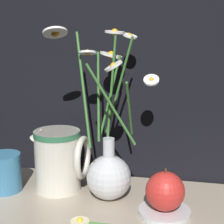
{
  "coord_description": "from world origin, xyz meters",
  "views": [
    {
      "loc": [
        0.15,
        -0.7,
        0.37
      ],
      "look_at": [
        -0.0,
        0.0,
        0.21
      ],
      "focal_mm": 60.0,
      "sensor_mm": 36.0,
      "label": 1
    }
  ],
  "objects_px": {
    "vase_with_flowers": "(108,167)",
    "yellow_mug": "(3,172)",
    "orange_fruit": "(165,191)",
    "ceramic_pitcher": "(59,158)"
  },
  "relations": [
    {
      "from": "yellow_mug",
      "to": "ceramic_pitcher",
      "type": "distance_m",
      "value": 0.13
    },
    {
      "from": "vase_with_flowers",
      "to": "orange_fruit",
      "type": "relative_size",
      "value": 4.25
    },
    {
      "from": "vase_with_flowers",
      "to": "yellow_mug",
      "type": "distance_m",
      "value": 0.24
    },
    {
      "from": "vase_with_flowers",
      "to": "yellow_mug",
      "type": "relative_size",
      "value": 4.25
    },
    {
      "from": "yellow_mug",
      "to": "ceramic_pitcher",
      "type": "bearing_deg",
      "value": 14.73
    },
    {
      "from": "ceramic_pitcher",
      "to": "orange_fruit",
      "type": "relative_size",
      "value": 1.73
    },
    {
      "from": "yellow_mug",
      "to": "orange_fruit",
      "type": "distance_m",
      "value": 0.36
    },
    {
      "from": "orange_fruit",
      "to": "vase_with_flowers",
      "type": "bearing_deg",
      "value": 159.49
    },
    {
      "from": "vase_with_flowers",
      "to": "orange_fruit",
      "type": "distance_m",
      "value": 0.13
    },
    {
      "from": "yellow_mug",
      "to": "orange_fruit",
      "type": "xyz_separation_m",
      "value": [
        0.36,
        -0.04,
        0.01
      ]
    }
  ]
}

